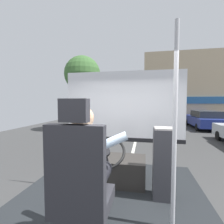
{
  "coord_description": "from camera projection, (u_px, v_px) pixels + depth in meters",
  "views": [
    {
      "loc": [
        0.45,
        -1.87,
        2.01
      ],
      "look_at": [
        -0.1,
        0.9,
        1.83
      ],
      "focal_mm": 26.65,
      "sensor_mm": 36.0,
      "label": 1
    }
  ],
  "objects": [
    {
      "name": "ground",
      "position": [
        137.0,
        133.0,
        10.66
      ],
      "size": [
        18.0,
        44.0,
        0.06
      ],
      "color": "#383838"
    },
    {
      "name": "driver_seat",
      "position": [
        80.0,
        189.0,
        1.41
      ],
      "size": [
        0.48,
        0.48,
        1.34
      ],
      "color": "black",
      "rests_on": "bus_floor"
    },
    {
      "name": "bus_driver",
      "position": [
        86.0,
        162.0,
        1.52
      ],
      "size": [
        0.76,
        0.61,
        0.8
      ],
      "color": "black",
      "rests_on": "driver_seat"
    },
    {
      "name": "steering_console",
      "position": [
        111.0,
        168.0,
        2.71
      ],
      "size": [
        1.1,
        1.01,
        0.81
      ],
      "color": "#282623",
      "rests_on": "bus_floor"
    },
    {
      "name": "handrail_pole",
      "position": [
        175.0,
        128.0,
        1.65
      ],
      "size": [
        0.04,
        0.04,
        2.1
      ],
      "color": "#B7B7BC",
      "rests_on": "bus_floor"
    },
    {
      "name": "fare_box",
      "position": [
        163.0,
        163.0,
        2.25
      ],
      "size": [
        0.27,
        0.27,
        0.97
      ],
      "color": "#333338",
      "rests_on": "bus_floor"
    },
    {
      "name": "windshield_panel",
      "position": [
        123.0,
        114.0,
        3.52
      ],
      "size": [
        2.5,
        0.08,
        1.48
      ],
      "color": "white"
    },
    {
      "name": "street_tree",
      "position": [
        82.0,
        74.0,
        11.53
      ],
      "size": [
        2.48,
        2.48,
        5.16
      ],
      "color": "#4C3828",
      "rests_on": "ground"
    },
    {
      "name": "shop_building",
      "position": [
        194.0,
        90.0,
        17.17
      ],
      "size": [
        10.14,
        5.95,
        6.51
      ],
      "color": "tan",
      "rests_on": "ground"
    },
    {
      "name": "parked_car_blue",
      "position": [
        205.0,
        119.0,
        12.5
      ],
      "size": [
        1.9,
        4.36,
        1.34
      ],
      "color": "navy",
      "rests_on": "ground"
    },
    {
      "name": "parked_car_charcoal",
      "position": [
        187.0,
        115.0,
        17.48
      ],
      "size": [
        1.97,
        4.3,
        1.26
      ],
      "color": "#474C51",
      "rests_on": "ground"
    },
    {
      "name": "parked_car_white",
      "position": [
        178.0,
        111.0,
        23.44
      ],
      "size": [
        1.85,
        4.24,
        1.28
      ],
      "color": "silver",
      "rests_on": "ground"
    }
  ]
}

